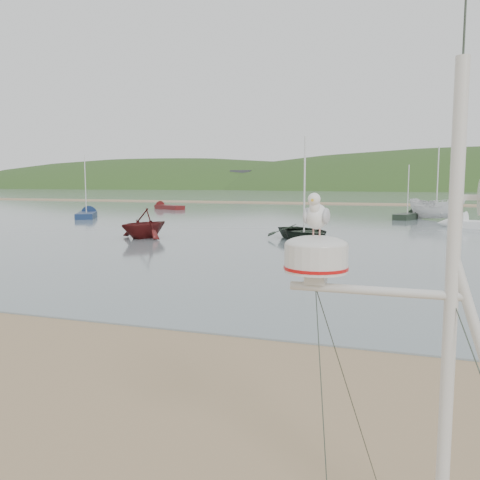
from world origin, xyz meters
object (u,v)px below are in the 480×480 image
(dinghy_red_far, at_px, (163,207))
(sailboat_blue_near, at_px, (88,214))
(boat_white, at_px, (437,190))
(sailboat_white_near, at_px, (475,224))
(boat_red, at_px, (144,210))
(sailboat_dark_mid, at_px, (412,215))
(boat_dark, at_px, (304,200))
(mast_rig, at_px, (436,443))

(dinghy_red_far, relative_size, sailboat_blue_near, 0.92)
(boat_white, height_order, sailboat_white_near, sailboat_white_near)
(sailboat_white_near, height_order, sailboat_blue_near, sailboat_white_near)
(boat_red, distance_m, dinghy_red_far, 32.32)
(sailboat_dark_mid, bearing_deg, boat_dark, -106.28)
(sailboat_dark_mid, height_order, sailboat_blue_near, sailboat_blue_near)
(boat_white, height_order, sailboat_dark_mid, boat_white)
(mast_rig, distance_m, sailboat_white_near, 35.60)
(dinghy_red_far, bearing_deg, sailboat_blue_near, -90.85)
(boat_dark, distance_m, sailboat_white_near, 15.26)
(sailboat_dark_mid, xyz_separation_m, sailboat_white_near, (4.28, -8.58, -0.00))
(boat_dark, bearing_deg, mast_rig, -114.50)
(mast_rig, bearing_deg, sailboat_dark_mid, 90.17)
(mast_rig, height_order, sailboat_dark_mid, mast_rig)
(boat_red, distance_m, sailboat_blue_near, 20.10)
(sailboat_white_near, bearing_deg, boat_dark, -131.75)
(boat_white, xyz_separation_m, sailboat_white_near, (2.28, -7.39, -2.31))
(boat_white, bearing_deg, boat_dark, -171.39)
(boat_dark, xyz_separation_m, dinghy_red_far, (-22.81, 27.21, -2.01))
(boat_red, height_order, sailboat_blue_near, sailboat_blue_near)
(boat_dark, bearing_deg, boat_red, 154.13)
(dinghy_red_far, bearing_deg, boat_red, -64.80)
(boat_red, relative_size, sailboat_dark_mid, 0.64)
(boat_red, bearing_deg, boat_dark, 30.92)
(boat_dark, height_order, boat_white, boat_white)
(boat_dark, relative_size, boat_white, 0.88)
(dinghy_red_far, bearing_deg, boat_dark, -50.03)
(boat_red, bearing_deg, boat_white, 69.26)
(sailboat_blue_near, bearing_deg, boat_dark, -28.26)
(boat_red, height_order, sailboat_white_near, sailboat_white_near)
(sailboat_dark_mid, xyz_separation_m, dinghy_red_far, (-28.61, 7.34, -0.01))
(boat_dark, xyz_separation_m, boat_white, (7.80, 18.68, 0.30))
(mast_rig, xyz_separation_m, sailboat_blue_near, (-28.96, 36.43, -0.95))
(boat_white, relative_size, sailboat_blue_near, 0.83)
(sailboat_white_near, bearing_deg, boat_red, -145.21)
(sailboat_dark_mid, xyz_separation_m, sailboat_blue_near, (-28.83, -7.49, -0.00))
(mast_rig, distance_m, boat_dark, 24.80)
(dinghy_red_far, height_order, sailboat_blue_near, sailboat_blue_near)
(mast_rig, xyz_separation_m, sailboat_dark_mid, (-0.13, 43.92, -0.95))
(boat_dark, xyz_separation_m, sailboat_white_near, (10.08, 11.29, -2.00))
(boat_red, xyz_separation_m, boat_white, (16.86, 20.69, 0.90))
(mast_rig, bearing_deg, dinghy_red_far, 119.28)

